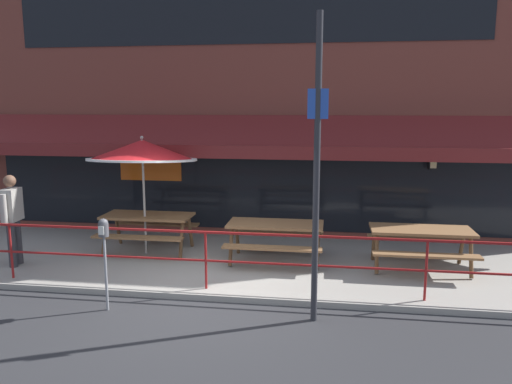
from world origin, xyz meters
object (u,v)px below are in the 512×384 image
at_px(picnic_table_left, 148,222).
at_px(picnic_table_right, 421,237).
at_px(pedestrian_walking, 12,215).
at_px(patio_umbrella_left, 142,151).
at_px(street_sign_pole, 317,169).
at_px(picnic_table_centre, 275,231).
at_px(parking_meter_near, 104,237).

bearing_deg(picnic_table_left, picnic_table_right, -4.17).
bearing_deg(picnic_table_right, pedestrian_walking, -173.39).
bearing_deg(patio_umbrella_left, street_sign_pole, -35.87).
relative_size(picnic_table_left, street_sign_pole, 0.42).
xyz_separation_m(picnic_table_right, street_sign_pole, (-1.85, -2.27, 1.49)).
bearing_deg(street_sign_pole, picnic_table_left, 142.54).
xyz_separation_m(picnic_table_centre, street_sign_pole, (0.81, -2.33, 1.49)).
bearing_deg(picnic_table_centre, patio_umbrella_left, 176.02).
bearing_deg(picnic_table_right, patio_umbrella_left, 177.44).
xyz_separation_m(pedestrian_walking, parking_meter_near, (2.50, -1.50, 0.09)).
height_order(picnic_table_left, street_sign_pole, street_sign_pole).
distance_m(pedestrian_walking, parking_meter_near, 2.92).
relative_size(pedestrian_walking, parking_meter_near, 1.20).
distance_m(picnic_table_centre, street_sign_pole, 2.88).
bearing_deg(parking_meter_near, patio_umbrella_left, 98.05).
bearing_deg(picnic_table_right, parking_meter_near, -154.47).
bearing_deg(pedestrian_walking, patio_umbrella_left, 27.30).
height_order(picnic_table_left, picnic_table_right, same).
height_order(picnic_table_left, parking_meter_near, parking_meter_near).
height_order(picnic_table_centre, pedestrian_walking, pedestrian_walking).
bearing_deg(patio_umbrella_left, picnic_table_centre, -3.98).
bearing_deg(picnic_table_left, pedestrian_walking, -149.62).
xyz_separation_m(picnic_table_left, parking_meter_near, (0.37, -2.75, 0.44)).
height_order(picnic_table_centre, picnic_table_right, same).
height_order(picnic_table_right, parking_meter_near, parking_meter_near).
bearing_deg(patio_umbrella_left, picnic_table_right, -2.56).
relative_size(picnic_table_centre, picnic_table_right, 1.00).
xyz_separation_m(picnic_table_centre, picnic_table_right, (2.66, -0.05, 0.00)).
xyz_separation_m(parking_meter_near, street_sign_pole, (3.11, 0.09, 1.05)).
relative_size(patio_umbrella_left, pedestrian_walking, 1.39).
relative_size(picnic_table_right, street_sign_pole, 0.42).
bearing_deg(street_sign_pole, parking_meter_near, -178.33).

